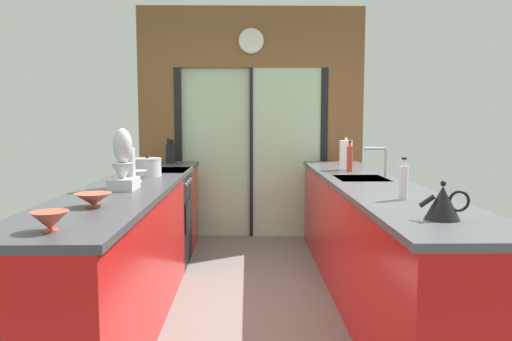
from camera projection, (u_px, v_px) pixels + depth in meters
ground_plane at (253, 286)px, 4.18m from camera, size 5.04×7.60×0.02m
back_wall_unit at (251, 109)px, 5.81m from camera, size 2.64×0.12×2.70m
left_counter_run at (131, 246)px, 3.65m from camera, size 0.62×3.80×0.92m
right_counter_run at (370, 240)px, 3.85m from camera, size 0.62×3.80×0.92m
sink_faucet at (382, 157)px, 4.03m from camera, size 0.19×0.02×0.25m
oven_range at (158, 218)px, 4.76m from camera, size 0.60×0.60×0.92m
mixing_bowl_near at (50, 221)px, 2.11m from camera, size 0.16×0.16×0.09m
mixing_bowl_mid at (93, 199)px, 2.70m from camera, size 0.20×0.20×0.08m
mixing_bowl_far at (138, 176)px, 3.79m from camera, size 0.15×0.15×0.09m
knife_block at (171, 153)px, 5.41m from camera, size 0.08×0.14×0.28m
stand_mixer at (124, 166)px, 3.36m from camera, size 0.17×0.27×0.42m
stock_pot at (147, 167)px, 4.16m from camera, size 0.24×0.24×0.18m
kettle at (443, 203)px, 2.36m from camera, size 0.25×0.17×0.19m
soap_bottle_near at (403, 182)px, 2.95m from camera, size 0.05×0.05×0.25m
soap_bottle_far at (350, 158)px, 4.50m from camera, size 0.05×0.05×0.29m
paper_towel_roll at (346, 155)px, 4.68m from camera, size 0.14×0.14×0.31m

